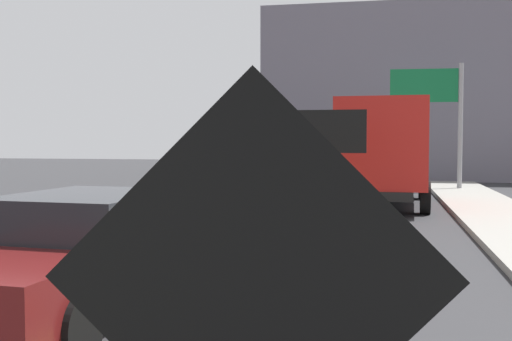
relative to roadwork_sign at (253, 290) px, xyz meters
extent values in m
cube|color=orange|center=(0.00, 0.00, 0.05)|extent=(1.55, 0.24, 1.56)
cube|color=black|center=(0.00, -0.01, 0.05)|extent=(1.62, 0.23, 1.63)
cube|color=black|center=(0.00, 0.02, 0.05)|extent=(0.28, 0.05, 0.52)
cube|color=orange|center=(-0.66, 11.38, -1.25)|extent=(1.12, 1.81, 0.45)
cylinder|color=#4C4C4C|center=(-0.66, 11.38, -0.37)|extent=(0.10, 0.10, 1.30)
cube|color=black|center=(-0.66, 11.38, 0.75)|extent=(1.60, 0.10, 0.95)
sphere|color=yellow|center=(-0.11, 11.43, 0.75)|extent=(0.09, 0.09, 0.09)
sphere|color=yellow|center=(-0.41, 11.43, 0.75)|extent=(0.09, 0.09, 0.09)
sphere|color=yellow|center=(-0.71, 11.43, 0.75)|extent=(0.09, 0.09, 0.09)
sphere|color=yellow|center=(-1.01, 11.44, 0.75)|extent=(0.09, 0.09, 0.09)
sphere|color=yellow|center=(-1.18, 11.44, 0.93)|extent=(0.09, 0.09, 0.09)
sphere|color=yellow|center=(-1.18, 11.44, 0.57)|extent=(0.09, 0.09, 0.09)
cube|color=black|center=(0.57, 17.22, -0.90)|extent=(2.02, 7.00, 0.25)
cube|color=silver|center=(0.69, 19.72, 0.18)|extent=(2.51, 2.05, 1.90)
cube|color=red|center=(0.52, 16.17, 0.46)|extent=(2.64, 4.82, 2.47)
cylinder|color=black|center=(-0.48, 19.63, -1.02)|extent=(0.32, 0.91, 0.90)
cylinder|color=black|center=(1.84, 19.52, -1.02)|extent=(0.32, 0.91, 0.90)
cylinder|color=black|center=(-0.68, 15.20, -1.02)|extent=(0.32, 0.91, 0.90)
cylinder|color=black|center=(1.64, 15.10, -1.02)|extent=(0.32, 0.91, 0.90)
cube|color=#591414|center=(-3.10, 4.54, -0.89)|extent=(2.29, 4.95, 0.60)
cube|color=black|center=(-3.09, 4.78, -0.34)|extent=(1.88, 2.29, 0.50)
cylinder|color=black|center=(-2.27, 2.88, -1.14)|extent=(0.26, 0.67, 0.66)
cylinder|color=black|center=(-2.05, 6.06, -1.14)|extent=(0.26, 0.67, 0.66)
cylinder|color=black|center=(-3.94, 6.19, -1.14)|extent=(0.26, 0.67, 0.66)
cylinder|color=gray|center=(3.44, 22.91, 1.03)|extent=(0.18, 0.18, 5.00)
cube|color=#0F6033|center=(2.04, 22.84, 2.68)|extent=(2.60, 0.18, 1.30)
cube|color=white|center=(2.04, 22.88, 2.68)|extent=(1.82, 0.09, 0.18)
cube|color=slate|center=(2.99, 33.24, 2.89)|extent=(17.14, 9.78, 8.72)
cube|color=black|center=(-0.73, 3.86, -1.46)|extent=(0.36, 0.36, 0.03)
cone|color=orange|center=(-0.73, 3.86, -1.14)|extent=(0.28, 0.28, 0.61)
cylinder|color=white|center=(-0.73, 3.86, -1.10)|extent=(0.19, 0.19, 0.08)
cube|color=black|center=(-0.87, 6.12, -1.46)|extent=(0.36, 0.36, 0.03)
cone|color=#EA5B0C|center=(-0.87, 6.12, -1.15)|extent=(0.28, 0.28, 0.59)
cylinder|color=white|center=(-0.87, 6.12, -1.12)|extent=(0.19, 0.19, 0.08)
cube|color=black|center=(-0.65, 8.59, -1.46)|extent=(0.36, 0.36, 0.03)
cone|color=orange|center=(-0.65, 8.59, -1.09)|extent=(0.28, 0.28, 0.70)
cylinder|color=white|center=(-0.65, 8.59, -1.06)|extent=(0.19, 0.19, 0.08)
camera|label=1|loc=(0.49, -2.31, 0.58)|focal=43.39mm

